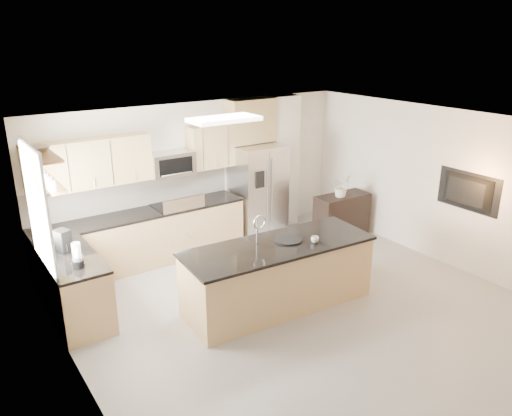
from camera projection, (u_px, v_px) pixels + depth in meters
floor at (312, 317)px, 6.90m from camera, size 6.50×6.50×0.00m
ceiling at (321, 131)px, 6.04m from camera, size 6.00×6.50×0.02m
wall_back at (198, 175)px, 9.00m from camera, size 6.00×0.02×2.60m
wall_left at (83, 295)px, 4.87m from camera, size 0.02×6.50×2.60m
wall_right at (457, 191)px, 8.07m from camera, size 0.02×6.50×2.60m
back_counter at (144, 237)px, 8.37m from camera, size 3.55×0.66×1.44m
left_counter at (74, 287)px, 6.76m from camera, size 0.66×1.50×0.92m
range at (178, 230)px, 8.69m from camera, size 0.76×0.64×1.14m
upper_cabinets at (129, 158)px, 8.00m from camera, size 3.50×0.33×0.75m
microwave at (171, 164)px, 8.41m from camera, size 0.76×0.40×0.40m
refrigerator at (258, 191)px, 9.40m from camera, size 0.92×0.78×1.78m
partition_column at (283, 162)px, 9.85m from camera, size 0.60×0.30×2.60m
window at (38, 209)px, 6.20m from camera, size 0.04×1.15×1.65m
shelf_lower at (43, 182)px, 6.25m from camera, size 0.30×1.20×0.04m
shelf_upper at (39, 153)px, 6.13m from camera, size 0.30×1.20×0.04m
ceiling_fixture at (224, 119)px, 7.08m from camera, size 1.00×0.50×0.06m
island at (278, 275)px, 7.07m from camera, size 2.80×1.17×1.37m
credenza at (342, 216)px, 9.47m from camera, size 1.08×0.48×0.85m
cup at (315, 240)px, 6.96m from camera, size 0.14×0.14×0.09m
platter at (288, 240)px, 7.04m from camera, size 0.51×0.51×0.02m
blender at (77, 257)px, 6.25m from camera, size 0.15×0.15×0.34m
kettle at (78, 254)px, 6.41m from camera, size 0.20×0.20×0.25m
coffee_maker at (63, 242)px, 6.70m from camera, size 0.23×0.25×0.31m
bowl at (38, 148)px, 6.13m from camera, size 0.43×0.43×0.09m
flower_vase at (341, 180)px, 9.15m from camera, size 0.66×0.61×0.62m
television at (465, 192)px, 7.85m from camera, size 0.14×1.08×0.62m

